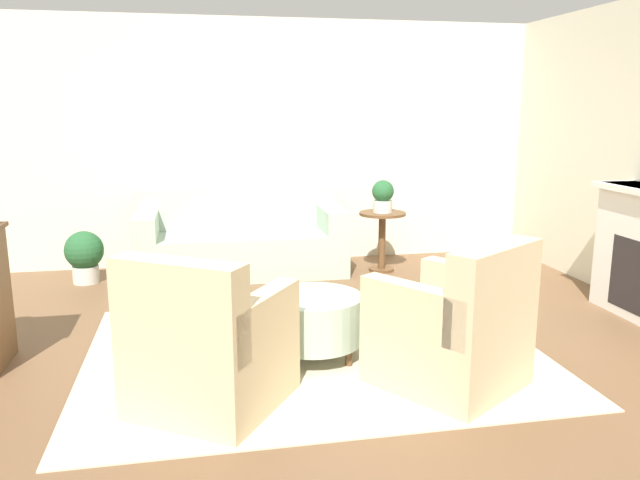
# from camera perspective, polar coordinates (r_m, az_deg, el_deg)

# --- Properties ---
(ground_plane) EXTENTS (16.00, 16.00, 0.00)m
(ground_plane) POSITION_cam_1_polar(r_m,az_deg,el_deg) (4.76, -0.49, -10.31)
(ground_plane) COLOR brown
(wall_back) EXTENTS (9.90, 0.12, 2.80)m
(wall_back) POSITION_cam_1_polar(r_m,az_deg,el_deg) (7.40, -4.91, 8.82)
(wall_back) COLOR beige
(wall_back) RESTS_ON ground_plane
(rug) EXTENTS (3.35, 2.55, 0.01)m
(rug) POSITION_cam_1_polar(r_m,az_deg,el_deg) (4.76, -0.49, -10.25)
(rug) COLOR beige
(rug) RESTS_ON ground_plane
(couch) EXTENTS (2.25, 0.88, 0.92)m
(couch) POSITION_cam_1_polar(r_m,az_deg,el_deg) (6.94, -7.20, -0.30)
(couch) COLOR #9EB29E
(couch) RESTS_ON ground_plane
(armchair_left) EXTENTS (1.13, 1.14, 0.98)m
(armchair_left) POSITION_cam_1_polar(r_m,az_deg,el_deg) (3.88, -10.32, -9.88)
(armchair_left) COLOR #C6B289
(armchair_left) RESTS_ON rug
(armchair_right) EXTENTS (1.13, 1.14, 0.98)m
(armchair_right) POSITION_cam_1_polar(r_m,az_deg,el_deg) (4.20, 12.29, -8.22)
(armchair_right) COLOR #C6B289
(armchair_right) RESTS_ON rug
(ottoman_table) EXTENTS (0.73, 0.73, 0.46)m
(ottoman_table) POSITION_cam_1_polar(r_m,az_deg,el_deg) (4.59, -0.65, -7.19)
(ottoman_table) COLOR #9EB29E
(ottoman_table) RESTS_ON rug
(side_table) EXTENTS (0.52, 0.52, 0.67)m
(side_table) POSITION_cam_1_polar(r_m,az_deg,el_deg) (7.01, 5.70, 0.80)
(side_table) COLOR brown
(side_table) RESTS_ON ground_plane
(potted_plant_on_side_table) EXTENTS (0.24, 0.24, 0.36)m
(potted_plant_on_side_table) POSITION_cam_1_polar(r_m,az_deg,el_deg) (6.94, 5.77, 4.05)
(potted_plant_on_side_table) COLOR beige
(potted_plant_on_side_table) RESTS_ON side_table
(potted_plant_floor) EXTENTS (0.40, 0.40, 0.55)m
(potted_plant_floor) POSITION_cam_1_polar(r_m,az_deg,el_deg) (6.96, -20.74, -1.22)
(potted_plant_floor) COLOR beige
(potted_plant_floor) RESTS_ON ground_plane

